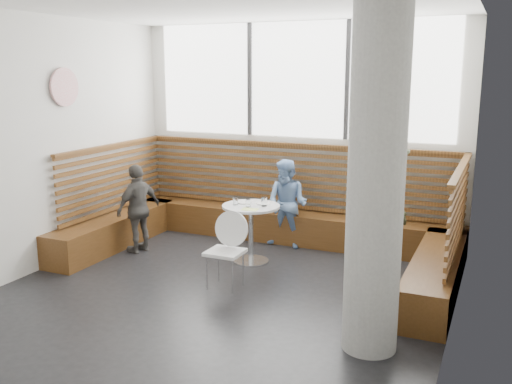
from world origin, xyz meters
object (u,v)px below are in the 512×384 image
at_px(cafe_table, 251,221).
at_px(cafe_chair, 228,244).
at_px(child_back, 287,204).
at_px(child_left, 138,208).
at_px(adult_man, 379,207).
at_px(concrete_column, 376,178).

distance_m(cafe_table, cafe_chair, 0.90).
xyz_separation_m(child_back, child_left, (-1.84, -1.01, -0.02)).
distance_m(adult_man, child_back, 1.67).
xyz_separation_m(cafe_chair, adult_man, (1.57, 0.93, 0.39)).
relative_size(cafe_table, adult_man, 0.43).
relative_size(adult_man, child_back, 1.43).
bearing_deg(concrete_column, child_back, 124.90).
height_order(concrete_column, cafe_chair, concrete_column).
relative_size(concrete_column, cafe_chair, 3.60).
relative_size(cafe_chair, child_back, 0.69).
bearing_deg(child_back, concrete_column, -49.42).
bearing_deg(cafe_chair, concrete_column, -24.42).
distance_m(adult_man, child_left, 3.32).
relative_size(concrete_column, adult_man, 1.75).
height_order(cafe_chair, child_left, child_left).
bearing_deg(cafe_chair, adult_man, 30.72).
bearing_deg(child_left, cafe_table, 111.42).
xyz_separation_m(cafe_table, cafe_chair, (0.10, -0.89, -0.04)).
height_order(cafe_chair, child_back, child_back).
bearing_deg(adult_man, concrete_column, -151.52).
height_order(concrete_column, child_left, concrete_column).
bearing_deg(concrete_column, child_left, 156.97).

